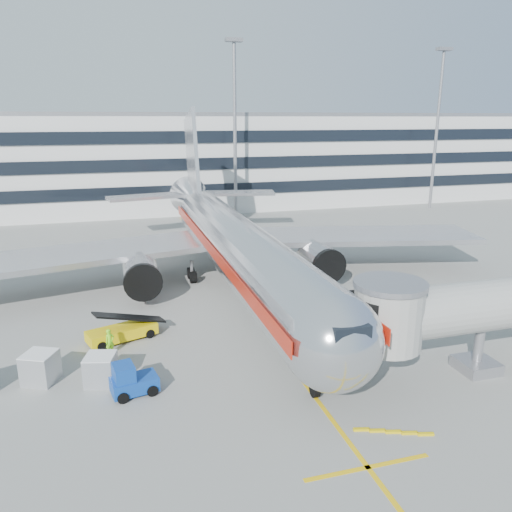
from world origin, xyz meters
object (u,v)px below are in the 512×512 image
object	(u,v)px
main_jet	(230,240)
cargo_container_left	(40,367)
baggage_tug	(131,381)
cargo_container_front	(101,369)
ramp_worker	(110,342)
belt_loader	(122,331)

from	to	relation	value
main_jet	cargo_container_left	size ratio (longest dim) A/B	22.75
baggage_tug	cargo_container_left	bearing A→B (deg)	149.92
main_jet	cargo_container_left	world-z (taller)	main_jet
cargo_container_left	cargo_container_front	bearing A→B (deg)	-18.84
baggage_tug	cargo_container_left	size ratio (longest dim) A/B	1.21
main_jet	ramp_worker	world-z (taller)	main_jet
cargo_container_left	ramp_worker	size ratio (longest dim) A/B	1.29
cargo_container_front	baggage_tug	bearing A→B (deg)	-47.05
main_jet	belt_loader	bearing A→B (deg)	-136.76
belt_loader	ramp_worker	bearing A→B (deg)	-111.69
main_jet	cargo_container_left	xyz separation A→B (m)	(-14.56, -13.79, -3.33)
cargo_container_left	cargo_container_front	xyz separation A→B (m)	(3.34, -1.14, -0.03)
baggage_tug	ramp_worker	xyz separation A→B (m)	(-1.08, 5.36, 0.05)
belt_loader	ramp_worker	size ratio (longest dim) A/B	2.88
belt_loader	cargo_container_front	distance (m)	5.79
belt_loader	cargo_container_left	xyz separation A→B (m)	(-4.66, -4.49, 0.24)
cargo_container_left	ramp_worker	distance (m)	4.60
main_jet	belt_loader	size ratio (longest dim) A/B	10.22
baggage_tug	ramp_worker	distance (m)	5.46
belt_loader	main_jet	bearing A→B (deg)	43.24
baggage_tug	cargo_container_left	xyz separation A→B (m)	(-4.95, 2.87, 0.09)
main_jet	cargo_container_front	size ratio (longest dim) A/B	25.60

